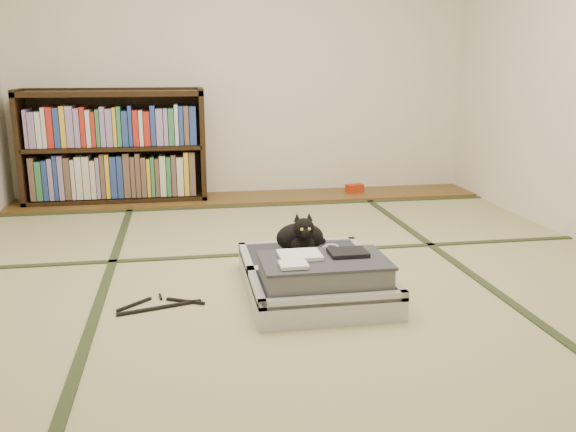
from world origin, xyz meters
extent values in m
plane|color=tan|center=(0.00, 0.00, 0.00)|extent=(4.50, 4.50, 0.00)
cube|color=brown|center=(0.00, 2.00, 0.01)|extent=(4.00, 0.50, 0.02)
cube|color=#AF2B0E|center=(0.95, 2.03, 0.06)|extent=(0.17, 0.13, 0.07)
plane|color=silver|center=(0.00, 2.25, 1.20)|extent=(4.00, 0.00, 4.00)
plane|color=silver|center=(0.00, -2.25, 1.20)|extent=(4.00, 0.00, 4.00)
cube|color=#2D381E|center=(-1.00, 0.00, 0.00)|extent=(0.05, 4.50, 0.01)
cube|color=#2D381E|center=(1.00, 0.00, 0.00)|extent=(0.05, 4.50, 0.01)
cube|color=#2D381E|center=(0.00, 0.40, 0.00)|extent=(4.00, 0.05, 0.01)
cube|color=#2D381E|center=(0.00, 1.70, 0.00)|extent=(4.00, 0.05, 0.01)
cube|color=black|center=(-1.85, 2.07, 0.47)|extent=(0.04, 0.34, 0.96)
cube|color=black|center=(-0.39, 2.07, 0.47)|extent=(0.04, 0.34, 0.96)
cube|color=black|center=(-1.12, 2.07, 0.03)|extent=(1.49, 0.34, 0.04)
cube|color=black|center=(-1.12, 2.07, 0.91)|extent=(1.49, 0.34, 0.04)
cube|color=black|center=(-1.12, 2.07, 0.47)|extent=(1.43, 0.34, 0.03)
cube|color=black|center=(-1.12, 2.23, 0.47)|extent=(1.49, 0.02, 0.96)
cube|color=gray|center=(-1.12, 2.05, 0.25)|extent=(1.35, 0.24, 0.41)
cube|color=gray|center=(-1.12, 2.05, 0.66)|extent=(1.35, 0.24, 0.36)
cube|color=silver|center=(0.08, -0.50, 0.06)|extent=(0.69, 0.46, 0.12)
cube|color=#2C2D34|center=(0.08, -0.50, 0.09)|extent=(0.61, 0.38, 0.09)
cube|color=silver|center=(0.08, -0.71, 0.12)|extent=(0.69, 0.04, 0.05)
cube|color=silver|center=(0.08, -0.29, 0.12)|extent=(0.69, 0.04, 0.05)
cube|color=silver|center=(-0.25, -0.50, 0.12)|extent=(0.04, 0.46, 0.05)
cube|color=silver|center=(0.40, -0.50, 0.12)|extent=(0.04, 0.46, 0.05)
cube|color=silver|center=(0.08, -0.04, 0.06)|extent=(0.69, 0.46, 0.12)
cube|color=#2C2D34|center=(0.08, -0.04, 0.09)|extent=(0.61, 0.38, 0.09)
cube|color=silver|center=(0.08, -0.25, 0.12)|extent=(0.69, 0.04, 0.05)
cube|color=silver|center=(0.08, 0.17, 0.12)|extent=(0.69, 0.04, 0.05)
cube|color=silver|center=(-0.25, -0.04, 0.12)|extent=(0.04, 0.46, 0.05)
cube|color=silver|center=(0.40, -0.04, 0.12)|extent=(0.04, 0.46, 0.05)
cylinder|color=black|center=(0.08, -0.27, 0.13)|extent=(0.62, 0.02, 0.02)
cube|color=gray|center=(0.08, -0.50, 0.17)|extent=(0.58, 0.36, 0.12)
cube|color=#36353D|center=(0.08, -0.50, 0.24)|extent=(0.60, 0.37, 0.01)
cube|color=white|center=(-0.03, -0.45, 0.26)|extent=(0.20, 0.16, 0.02)
cube|color=black|center=(0.20, -0.45, 0.26)|extent=(0.18, 0.15, 0.02)
cube|color=white|center=(-0.09, -0.59, 0.26)|extent=(0.13, 0.11, 0.02)
cube|color=white|center=(-0.13, -0.72, 0.07)|extent=(0.05, 0.01, 0.04)
cube|color=white|center=(-0.02, -0.72, 0.05)|extent=(0.05, 0.01, 0.03)
cube|color=orange|center=(0.30, -0.72, 0.07)|extent=(0.05, 0.01, 0.03)
cube|color=#197F33|center=(0.24, -0.72, 0.08)|extent=(0.04, 0.01, 0.03)
ellipsoid|color=black|center=(0.06, 0.00, 0.21)|extent=(0.27, 0.17, 0.16)
ellipsoid|color=black|center=(0.06, -0.07, 0.19)|extent=(0.13, 0.10, 0.10)
ellipsoid|color=black|center=(0.06, -0.10, 0.30)|extent=(0.11, 0.10, 0.11)
sphere|color=black|center=(0.06, -0.15, 0.28)|extent=(0.05, 0.05, 0.05)
cone|color=black|center=(0.02, -0.08, 0.35)|extent=(0.04, 0.05, 0.05)
cone|color=black|center=(0.09, -0.08, 0.35)|extent=(0.04, 0.05, 0.05)
sphere|color=#A5BF33|center=(0.04, -0.15, 0.30)|extent=(0.02, 0.02, 0.02)
sphere|color=#A5BF33|center=(0.08, -0.15, 0.30)|extent=(0.02, 0.02, 0.02)
cylinder|color=black|center=(0.15, 0.09, 0.15)|extent=(0.16, 0.10, 0.03)
torus|color=white|center=(0.24, 0.02, 0.14)|extent=(0.10, 0.10, 0.01)
torus|color=white|center=(0.24, 0.02, 0.15)|extent=(0.08, 0.08, 0.01)
cube|color=black|center=(-0.70, -0.38, 0.01)|extent=(0.40, 0.13, 0.01)
cube|color=black|center=(-0.83, -0.32, 0.01)|extent=(0.16, 0.15, 0.01)
cube|color=black|center=(-0.58, -0.32, 0.01)|extent=(0.19, 0.11, 0.01)
cylinder|color=black|center=(-0.70, -0.23, 0.01)|extent=(0.02, 0.07, 0.01)
camera|label=1|loc=(-0.56, -3.17, 1.15)|focal=38.00mm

